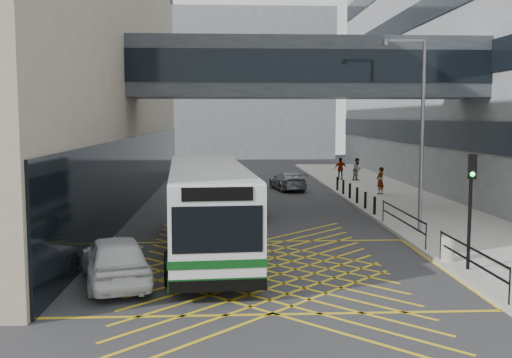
{
  "coord_description": "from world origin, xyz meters",
  "views": [
    {
      "loc": [
        -1.18,
        -19.26,
        5.01
      ],
      "look_at": [
        0.0,
        4.0,
        2.6
      ],
      "focal_mm": 42.0,
      "sensor_mm": 36.0,
      "label": 1
    }
  ],
  "objects": [
    {
      "name": "street_lamp",
      "position": [
        6.88,
        5.52,
        4.75
      ],
      "size": [
        1.83,
        0.36,
        8.05
      ],
      "rotation": [
        0.0,
        0.0,
        -0.08
      ],
      "color": "slate",
      "rests_on": "pavement"
    },
    {
      "name": "kerb_railings",
      "position": [
        6.15,
        1.78,
        0.88
      ],
      "size": [
        0.05,
        12.54,
        1.0
      ],
      "color": "black",
      "rests_on": "pavement"
    },
    {
      "name": "litter_bin",
      "position": [
        6.33,
        0.29,
        0.56
      ],
      "size": [
        0.46,
        0.46,
        0.8
      ],
      "primitive_type": "cylinder",
      "color": "#ADA89E",
      "rests_on": "pavement"
    },
    {
      "name": "pedestrian_a",
      "position": [
        8.57,
        17.83,
        1.01
      ],
      "size": [
        0.82,
        0.81,
        1.7
      ],
      "primitive_type": "imported",
      "rotation": [
        0.0,
        0.0,
        3.88
      ],
      "color": "gray",
      "rests_on": "pavement"
    },
    {
      "name": "bus",
      "position": [
        -1.85,
        2.26,
        1.75
      ],
      "size": [
        3.57,
        11.83,
        3.27
      ],
      "rotation": [
        0.0,
        0.0,
        0.08
      ],
      "color": "silver",
      "rests_on": "ground"
    },
    {
      "name": "pavement",
      "position": [
        9.0,
        15.0,
        0.08
      ],
      "size": [
        6.0,
        54.0,
        0.16
      ],
      "primitive_type": "cube",
      "color": "#A9A49B",
      "rests_on": "ground"
    },
    {
      "name": "car_white",
      "position": [
        -4.5,
        -1.47,
        0.78
      ],
      "size": [
        3.27,
        5.25,
        1.56
      ],
      "primitive_type": "imported",
      "rotation": [
        0.0,
        0.0,
        3.42
      ],
      "color": "white",
      "rests_on": "ground"
    },
    {
      "name": "traffic_light",
      "position": [
        6.53,
        -0.95,
        2.57
      ],
      "size": [
        0.29,
        0.44,
        3.71
      ],
      "rotation": [
        0.0,
        0.0,
        -0.26
      ],
      "color": "black",
      "rests_on": "pavement"
    },
    {
      "name": "car_silver",
      "position": [
        3.1,
        21.69,
        0.69
      ],
      "size": [
        2.53,
        4.65,
        1.37
      ],
      "primitive_type": "imported",
      "rotation": [
        0.0,
        0.0,
        3.3
      ],
      "color": "gray",
      "rests_on": "ground"
    },
    {
      "name": "box_junction",
      "position": [
        0.0,
        0.0,
        0.0
      ],
      "size": [
        12.0,
        9.0,
        0.01
      ],
      "color": "gold",
      "rests_on": "ground"
    },
    {
      "name": "skybridge",
      "position": [
        3.0,
        12.0,
        7.5
      ],
      "size": [
        20.0,
        4.1,
        3.0
      ],
      "color": "#34393E",
      "rests_on": "ground"
    },
    {
      "name": "ground",
      "position": [
        0.0,
        0.0,
        0.0
      ],
      "size": [
        120.0,
        120.0,
        0.0
      ],
      "primitive_type": "plane",
      "color": "#333335"
    },
    {
      "name": "car_dark",
      "position": [
        0.08,
        10.55,
        0.66
      ],
      "size": [
        1.67,
        4.25,
        1.33
      ],
      "primitive_type": "imported",
      "rotation": [
        0.0,
        0.0,
        3.14
      ],
      "color": "black",
      "rests_on": "ground"
    },
    {
      "name": "pedestrian_c",
      "position": [
        7.78,
        26.83,
        1.01
      ],
      "size": [
        1.01,
        0.51,
        1.69
      ],
      "primitive_type": "imported",
      "rotation": [
        0.0,
        0.0,
        3.17
      ],
      "color": "gray",
      "rests_on": "pavement"
    },
    {
      "name": "bollards",
      "position": [
        6.25,
        15.0,
        0.61
      ],
      "size": [
        0.14,
        10.14,
        0.9
      ],
      "color": "black",
      "rests_on": "pavement"
    },
    {
      "name": "building_far",
      "position": [
        -2.0,
        60.0,
        9.0
      ],
      "size": [
        28.0,
        16.0,
        18.0
      ],
      "primitive_type": "cube",
      "color": "gray",
      "rests_on": "ground"
    },
    {
      "name": "pedestrian_b",
      "position": [
        8.93,
        26.08,
        1.01
      ],
      "size": [
        0.95,
        0.9,
        1.71
      ],
      "primitive_type": "imported",
      "rotation": [
        0.0,
        0.0,
        0.67
      ],
      "color": "gray",
      "rests_on": "pavement"
    }
  ]
}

